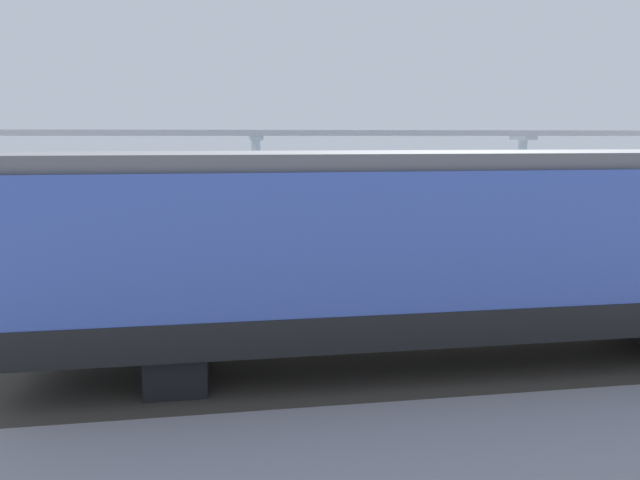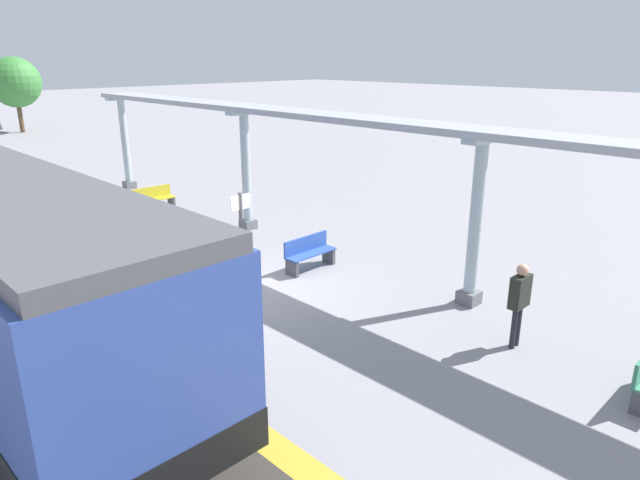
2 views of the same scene
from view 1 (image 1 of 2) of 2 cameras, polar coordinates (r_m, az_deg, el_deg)
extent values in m
plane|color=gray|center=(15.97, 9.31, -4.09)|extent=(176.00, 176.00, 0.00)
cube|color=gold|center=(13.04, 13.83, -7.33)|extent=(0.48, 31.37, 0.01)
cube|color=#38332D|center=(11.46, 17.45, -9.88)|extent=(3.20, 43.37, 0.01)
cube|color=#334C9D|center=(10.42, 11.08, -0.51)|extent=(2.60, 13.40, 2.60)
cube|color=black|center=(10.65, 10.91, -5.95)|extent=(2.63, 13.42, 0.55)
cube|color=#515156|center=(10.28, 11.34, 7.31)|extent=(2.39, 13.40, 0.24)
cube|color=#1E262D|center=(11.60, 8.90, 2.12)|extent=(0.03, 12.33, 0.84)
cube|color=#1E262D|center=(13.11, 22.90, -0.16)|extent=(0.04, 1.10, 2.00)
cube|color=#1E262D|center=(11.69, 8.83, -0.61)|extent=(0.04, 1.10, 2.00)
cube|color=#1E262D|center=(11.13, -7.82, -1.09)|extent=(0.04, 1.10, 2.00)
cube|color=black|center=(10.23, -12.80, -10.15)|extent=(2.21, 0.90, 0.64)
cube|color=slate|center=(20.25, 17.68, -1.10)|extent=(0.44, 0.44, 0.30)
cylinder|color=#A8B9C0|center=(20.01, 17.94, 4.00)|extent=(0.28, 0.28, 3.32)
cube|color=#A8B9C0|center=(19.93, 18.20, 8.92)|extent=(1.10, 0.36, 0.12)
cube|color=slate|center=(18.13, -5.75, -1.90)|extent=(0.44, 0.44, 0.30)
cylinder|color=#A8B9C0|center=(17.86, -5.84, 3.80)|extent=(0.28, 0.28, 3.32)
cube|color=#A8B9C0|center=(17.77, -5.94, 9.32)|extent=(1.10, 0.36, 0.12)
cube|color=#A8AAB2|center=(18.47, 7.09, 9.74)|extent=(1.20, 25.24, 0.16)
cube|color=#2E52AA|center=(17.74, 7.57, -1.23)|extent=(1.51, 0.46, 0.04)
cube|color=#2E52AA|center=(17.65, 6.99, -0.55)|extent=(1.50, 0.08, 0.40)
cube|color=#4C4C51|center=(18.41, 6.92, -1.55)|extent=(0.11, 0.40, 0.42)
cube|color=#4C4C51|center=(17.16, 8.22, -2.39)|extent=(0.11, 0.40, 0.42)
cube|color=gold|center=(17.26, -19.10, -1.98)|extent=(1.51, 0.47, 0.04)
cube|color=gold|center=(17.26, -19.76, -1.27)|extent=(1.50, 0.09, 0.40)
cube|color=#4C4C51|center=(17.95, -18.66, -2.28)|extent=(0.11, 0.40, 0.42)
cube|color=#4C4C51|center=(16.66, -19.49, -3.21)|extent=(0.11, 0.40, 0.42)
cylinder|color=#4C4C51|center=(15.89, 6.60, -0.05)|extent=(0.10, 0.10, 2.20)
cube|color=silver|center=(15.77, 6.66, 3.00)|extent=(0.56, 0.04, 0.36)
cylinder|color=#374989|center=(13.85, -17.36, -4.80)|extent=(0.10, 0.10, 0.80)
cylinder|color=#374989|center=(13.81, -18.01, -4.87)|extent=(0.10, 0.10, 0.80)
cube|color=#335887|center=(13.68, -17.83, -1.98)|extent=(0.38, 0.51, 0.60)
sphere|color=tan|center=(13.61, -17.92, -0.29)|extent=(0.22, 0.22, 0.22)
cylinder|color=#202229|center=(20.14, 23.27, -0.71)|extent=(0.11, 0.11, 0.83)
cylinder|color=#202229|center=(20.00, 23.53, -0.80)|extent=(0.11, 0.11, 0.83)
cube|color=#242920|center=(19.97, 23.54, 1.31)|extent=(0.49, 0.22, 0.63)
sphere|color=tan|center=(19.92, 23.62, 2.52)|extent=(0.23, 0.23, 0.23)
camera|label=2|loc=(16.70, 56.12, 10.86)|focal=31.45mm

